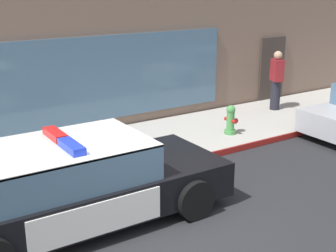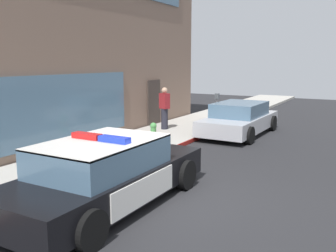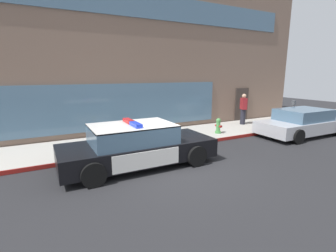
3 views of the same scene
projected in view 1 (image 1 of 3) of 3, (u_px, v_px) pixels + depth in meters
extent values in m
plane|color=#262628|center=(170.00, 225.00, 7.56)|extent=(48.00, 48.00, 0.00)
cube|color=#B2ADA3|center=(84.00, 157.00, 10.27)|extent=(48.00, 2.82, 0.15)
cube|color=maroon|center=(114.00, 179.00, 9.13)|extent=(28.80, 0.04, 0.14)
cube|color=slate|center=(17.00, 89.00, 10.52)|extent=(11.34, 0.08, 2.10)
cube|color=#382D28|center=(271.00, 71.00, 14.79)|extent=(1.00, 0.08, 2.10)
cube|color=black|center=(79.00, 193.00, 7.54)|extent=(4.93, 1.89, 0.60)
cube|color=silver|center=(161.00, 164.00, 8.31)|extent=(1.68, 1.85, 0.05)
cube|color=silver|center=(52.00, 175.00, 8.25)|extent=(2.07, 0.03, 0.51)
cube|color=silver|center=(98.00, 219.00, 6.72)|extent=(2.07, 0.03, 0.51)
cube|color=yellow|center=(52.00, 175.00, 8.26)|extent=(0.22, 0.01, 0.26)
cube|color=slate|center=(65.00, 163.00, 7.27)|extent=(2.57, 1.70, 0.60)
cube|color=silver|center=(63.00, 145.00, 7.18)|extent=(2.57, 1.70, 0.04)
cube|color=red|center=(55.00, 134.00, 7.43)|extent=(0.20, 0.64, 0.11)
cube|color=blue|center=(72.00, 146.00, 6.89)|extent=(0.20, 0.64, 0.11)
cylinder|color=black|center=(138.00, 164.00, 9.19)|extent=(0.68, 0.22, 0.68)
cylinder|color=black|center=(195.00, 200.00, 7.68)|extent=(0.68, 0.22, 0.68)
cylinder|color=#4C994C|center=(230.00, 132.00, 11.58)|extent=(0.28, 0.28, 0.10)
cylinder|color=#4C994C|center=(230.00, 121.00, 11.50)|extent=(0.19, 0.19, 0.45)
sphere|color=#4C994C|center=(231.00, 110.00, 11.41)|extent=(0.22, 0.22, 0.22)
cylinder|color=#B21E19|center=(231.00, 107.00, 11.39)|extent=(0.06, 0.06, 0.05)
cylinder|color=#B21E19|center=(234.00, 122.00, 11.38)|extent=(0.09, 0.10, 0.09)
cylinder|color=#B21E19|center=(227.00, 119.00, 11.61)|extent=(0.09, 0.10, 0.09)
cylinder|color=#B21E19|center=(235.00, 121.00, 11.58)|extent=(0.10, 0.12, 0.12)
cylinder|color=black|center=(316.00, 121.00, 12.06)|extent=(0.64, 0.21, 0.64)
cylinder|color=#23232D|center=(275.00, 95.00, 13.68)|extent=(0.28, 0.28, 0.85)
cube|color=maroon|center=(277.00, 70.00, 13.46)|extent=(0.38, 0.47, 0.62)
sphere|color=tan|center=(278.00, 55.00, 13.34)|extent=(0.24, 0.24, 0.24)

